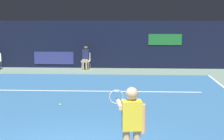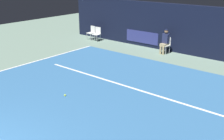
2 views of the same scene
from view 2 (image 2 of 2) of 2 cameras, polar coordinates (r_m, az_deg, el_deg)
ground_plane at (r=9.45m, az=-4.78°, el=-6.73°), size 32.28×32.28×0.00m
court_surface at (r=9.45m, az=-4.78°, el=-6.69°), size 10.55×11.00×0.01m
line_sideline_right at (r=13.37m, az=-21.10°, el=0.07°), size 0.10×11.00×0.01m
line_service at (r=10.77m, az=2.34°, el=-3.17°), size 8.23×0.10×0.01m
back_wall at (r=15.21m, az=15.73°, el=7.91°), size 16.35×0.33×2.60m
line_judge_on_chair at (r=15.12m, az=10.90°, el=5.85°), size 0.48×0.56×1.32m
courtside_chair_near at (r=18.22m, az=-4.24°, el=7.85°), size 0.49×0.46×0.88m
courtside_chair_far at (r=17.81m, az=-3.14°, el=7.61°), size 0.46×0.44×0.88m
tennis_ball at (r=9.99m, az=-9.68°, el=-5.16°), size 0.07×0.07×0.07m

